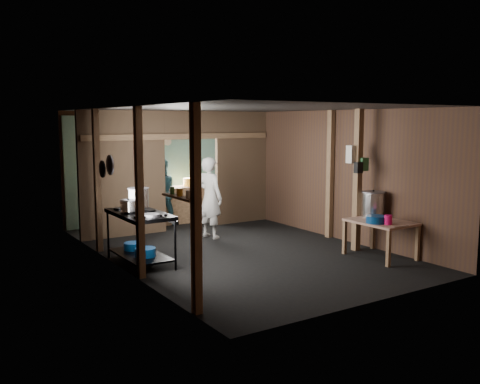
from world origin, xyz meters
TOP-DOWN VIEW (x-y plane):
  - floor at (0.00, 0.00)m, footprint 4.50×7.00m
  - ceiling at (0.00, 0.00)m, footprint 4.50×7.00m
  - wall_back at (0.00, 3.50)m, footprint 4.50×0.00m
  - wall_front at (0.00, -3.50)m, footprint 4.50×0.00m
  - wall_left at (-2.25, 0.00)m, footprint 0.00×7.00m
  - wall_right at (2.25, 0.00)m, footprint 0.00×7.00m
  - partition_left at (-1.32, 2.20)m, footprint 1.85×0.10m
  - partition_right at (1.57, 2.20)m, footprint 1.35×0.10m
  - partition_header at (0.25, 2.20)m, footprint 1.30×0.10m
  - turquoise_panel at (0.00, 3.44)m, footprint 4.40×0.06m
  - back_counter at (0.30, 2.95)m, footprint 1.20×0.50m
  - wall_clock at (0.25, 3.40)m, footprint 0.20×0.03m
  - post_left_a at (-2.18, -2.60)m, footprint 0.10×0.12m
  - post_left_b at (-2.18, -0.80)m, footprint 0.10×0.12m
  - post_left_c at (-2.18, 1.20)m, footprint 0.10×0.12m
  - post_right at (2.18, -0.20)m, footprint 0.10×0.12m
  - post_free at (1.85, -1.30)m, footprint 0.12×0.12m
  - cross_beam at (0.00, 2.15)m, footprint 4.40×0.12m
  - pan_lid_big at (-2.21, 0.40)m, footprint 0.03×0.34m
  - pan_lid_small at (-2.21, 0.80)m, footprint 0.03×0.30m
  - wall_shelf at (-2.15, -2.10)m, footprint 0.14×0.80m
  - jar_white at (-2.15, -2.35)m, footprint 0.07×0.07m
  - jar_yellow at (-2.15, -2.10)m, footprint 0.08×0.08m
  - jar_green at (-2.15, -1.88)m, footprint 0.06×0.06m
  - bag_white at (1.80, -1.22)m, footprint 0.22×0.15m
  - bag_green at (1.92, -1.36)m, footprint 0.16×0.12m
  - bag_black at (1.78, -1.38)m, footprint 0.14×0.10m
  - gas_range at (-1.88, -0.04)m, footprint 0.76×1.48m
  - prep_table at (1.83, -1.91)m, footprint 0.80×1.10m
  - stove_pot_large at (-1.71, 0.42)m, footprint 0.44×0.44m
  - stove_pot_med at (-2.05, 0.02)m, footprint 0.34×0.34m
  - frying_pan at (-1.88, -0.53)m, footprint 0.45×0.56m
  - blue_tub_front at (-1.88, -0.24)m, footprint 0.34×0.34m
  - blue_tub_back at (-1.88, 0.31)m, footprint 0.31×0.31m
  - stock_pot at (2.01, -1.55)m, footprint 0.55×0.55m
  - wash_basin at (1.61, -2.00)m, footprint 0.34×0.34m
  - pink_bucket at (1.68, -2.20)m, footprint 0.14×0.14m
  - knife at (1.72, -2.45)m, footprint 0.30×0.08m
  - yellow_tub at (0.61, 2.95)m, footprint 0.33×0.33m
  - red_cup at (0.00, 2.95)m, footprint 0.12×0.12m
  - cook at (0.11, 1.10)m, footprint 0.54×0.69m
  - worker_back at (-0.17, 2.89)m, footprint 0.88×0.77m

SIDE VIEW (x-z plane):
  - floor at x=0.00m, z-range 0.00..0.00m
  - blue_tub_back at x=-1.88m, z-range 0.17..0.29m
  - blue_tub_front at x=-1.88m, z-range 0.17..0.31m
  - prep_table at x=1.83m, z-range 0.00..0.65m
  - back_counter at x=0.30m, z-range 0.00..0.85m
  - gas_range at x=-1.88m, z-range 0.00..0.88m
  - knife at x=1.72m, z-range 0.65..0.66m
  - wash_basin at x=1.61m, z-range 0.65..0.78m
  - pink_bucket at x=1.68m, z-range 0.65..0.81m
  - worker_back at x=-0.17m, z-range 0.00..1.52m
  - cook at x=0.11m, z-range 0.00..1.66m
  - stock_pot at x=2.01m, z-range 0.63..1.12m
  - frying_pan at x=-1.88m, z-range 0.87..0.93m
  - red_cup at x=0.00m, z-range 0.85..0.99m
  - yellow_tub at x=0.61m, z-range 0.85..1.03m
  - stove_pot_med at x=-2.05m, z-range 0.86..1.09m
  - stove_pot_large at x=-1.71m, z-range 0.86..1.23m
  - turquoise_panel at x=0.00m, z-range 0.00..2.50m
  - wall_back at x=0.00m, z-range 0.00..2.60m
  - wall_front at x=0.00m, z-range 0.00..2.60m
  - wall_left at x=-2.25m, z-range 0.00..2.60m
  - wall_right at x=2.25m, z-range 0.00..2.60m
  - partition_left at x=-1.32m, z-range 0.00..2.60m
  - partition_right at x=1.57m, z-range 0.00..2.60m
  - post_left_a at x=-2.18m, z-range 0.00..2.60m
  - post_left_b at x=-2.18m, z-range 0.00..2.60m
  - post_left_c at x=-2.18m, z-range 0.00..2.60m
  - post_right at x=2.18m, z-range 0.00..2.60m
  - post_free at x=1.85m, z-range 0.00..2.60m
  - wall_shelf at x=-2.15m, z-range 1.39..1.41m
  - jar_white at x=-2.15m, z-range 1.42..1.52m
  - jar_yellow at x=-2.15m, z-range 1.42..1.52m
  - jar_green at x=-2.15m, z-range 1.42..1.52m
  - pan_lid_small at x=-2.21m, z-range 1.40..1.70m
  - bag_black at x=1.78m, z-range 1.45..1.65m
  - bag_green at x=1.92m, z-range 1.48..1.72m
  - pan_lid_big at x=-2.21m, z-range 1.48..1.82m
  - bag_white at x=1.80m, z-range 1.62..1.94m
  - wall_clock at x=0.25m, z-range 1.80..2.00m
  - cross_beam at x=0.00m, z-range 1.99..2.11m
  - partition_header at x=0.25m, z-range 2.00..2.60m
  - ceiling at x=0.00m, z-range 2.60..2.60m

